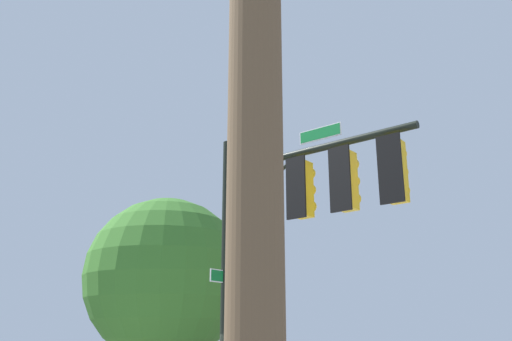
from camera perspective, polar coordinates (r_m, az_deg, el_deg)
signal_pole_assembly at (r=10.67m, az=4.27°, el=-4.52°), size 4.54×0.94×6.60m
utility_pole at (r=3.37m, az=-0.08°, el=13.87°), size 0.39×1.80×8.04m
tree_near at (r=17.44m, az=-9.39°, el=-11.04°), size 4.98×4.98×6.69m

